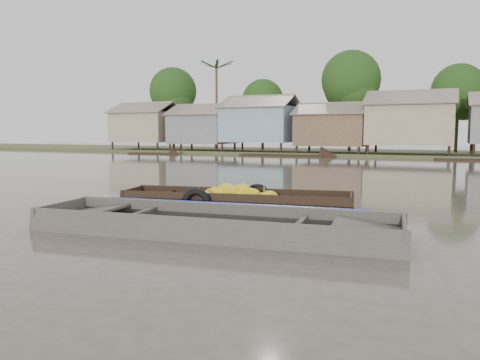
% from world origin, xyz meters
% --- Properties ---
extents(ground, '(120.00, 120.00, 0.00)m').
position_xyz_m(ground, '(0.00, 0.00, 0.00)').
color(ground, '#474136').
rests_on(ground, ground).
extents(riverbank, '(120.00, 12.47, 10.22)m').
position_xyz_m(riverbank, '(3.03, 31.86, 3.07)').
color(riverbank, '#384723').
rests_on(riverbank, ground).
extents(banana_boat, '(6.51, 2.64, 0.88)m').
position_xyz_m(banana_boat, '(-0.12, 0.82, 0.20)').
color(banana_boat, black).
rests_on(banana_boat, ground).
extents(viewer_boat, '(7.79, 2.76, 0.61)m').
position_xyz_m(viewer_boat, '(0.91, -2.34, 0.06)').
color(viewer_boat, '#433F39').
rests_on(viewer_boat, ground).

